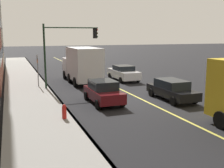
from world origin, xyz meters
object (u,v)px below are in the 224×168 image
Objects in this scene: truck_white at (82,65)px; car_maroon at (103,92)px; car_black at (172,89)px; fire_hydrant at (64,113)px; traffic_light_mast at (67,44)px; street_sign_post at (38,68)px; car_white at (123,73)px.

car_maroon is at bearing 175.15° from truck_white.
fire_hydrant is at bearing 105.03° from car_black.
truck_white is at bearing 24.85° from car_black.
traffic_light_mast is at bearing -12.83° from fire_hydrant.
car_white is at bearing -82.81° from street_sign_post.
car_black is 8.42m from fire_hydrant.
street_sign_post is 10.23m from fire_hydrant.
fire_hydrant is at bearing 160.62° from truck_white.
car_maroon is 4.43m from fire_hydrant.
traffic_light_mast is 5.83× the size of fire_hydrant.
truck_white is (9.03, 4.18, 1.02)m from car_black.
car_maroon is 0.57× the size of truck_white.
traffic_light_mast reaches higher than car_white.
car_black is (-0.81, -4.88, -0.04)m from car_maroon.
traffic_light_mast is (5.98, 1.20, 3.01)m from car_maroon.
traffic_light_mast reaches higher than fire_hydrant.
car_white is 7.26m from traffic_light_mast.
traffic_light_mast is at bearing 11.36° from car_maroon.
car_maroon is 8.30m from truck_white.
car_white is 4.94× the size of fire_hydrant.
truck_white is 2.39× the size of street_sign_post.
car_maroon is at bearing 80.54° from car_black.
street_sign_post is 3.11× the size of fire_hydrant.
fire_hydrant is at bearing 143.70° from car_white.
car_white is 1.59× the size of street_sign_post.
traffic_light_mast is 9.80m from fire_hydrant.
truck_white reaches higher than car_maroon.
car_white is 0.66× the size of truck_white.
traffic_light_mast is (-2.25, 6.20, 3.03)m from car_white.
car_black is at bearing -99.46° from car_maroon.
street_sign_post is at bearing 26.42° from car_maroon.
fire_hydrant is at bearing 167.17° from traffic_light_mast.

